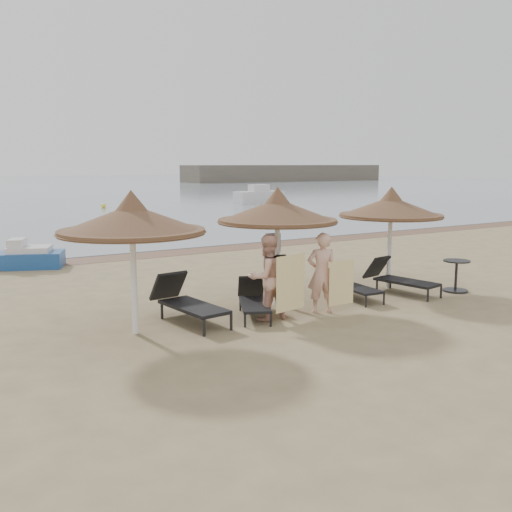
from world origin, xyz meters
The scene contains 19 objects.
ground centered at (0.00, 0.00, 0.00)m, with size 160.00×160.00×0.00m, color #99855D.
wet_sand_strip centered at (0.00, 9.40, 0.00)m, with size 200.00×1.60×0.01m, color brown.
palapa_left centered at (-3.15, 0.40, 2.18)m, with size 2.77×2.77×2.74m.
palapa_center centered at (0.41, 0.87, 2.16)m, with size 2.73×2.73×2.71m.
palapa_right centered at (3.92, 0.88, 2.11)m, with size 2.67×2.67×2.65m.
lounger_far_left centered at (-1.94, 0.73, 0.42)m, with size 0.96×2.19×0.95m.
lounger_near_left centered at (-0.51, 0.39, 0.35)m, with size 1.26×1.79×0.77m.
lounger_near_right centered at (2.30, 0.51, 0.35)m, with size 0.69×1.76×0.77m.
lounger_far_right centered at (3.68, 0.31, 0.39)m, with size 0.97×2.02×0.87m.
side_table centered at (5.06, -0.35, 0.38)m, with size 0.67×0.67×0.80m.
person_left centered at (-0.46, -0.07, 1.04)m, with size 0.95×0.62×2.08m, color #E4AB93.
person_right centered at (0.84, -0.22, 1.02)m, with size 0.94×0.61×2.05m, color #E4AB93.
towel_left centered at (-0.11, -0.42, 0.80)m, with size 0.82×0.18×1.16m.
towel_right centered at (1.19, -0.47, 0.67)m, with size 0.70×0.04×0.97m.
bag_patterned centered at (0.41, 1.05, 1.42)m, with size 0.35×0.16×0.43m.
bag_dark centered at (0.41, 0.71, 1.04)m, with size 0.23×0.13×0.31m.
pedal_boat centered at (-3.56, 8.93, 0.34)m, with size 2.26×1.81×0.91m.
buoy_mid centered at (5.61, 31.65, 0.17)m, with size 0.35×0.35×0.35m, color yellow.
buoy_right centered at (15.54, 22.93, 0.19)m, with size 0.38×0.38×0.38m, color yellow.
Camera 1 is at (-6.70, -9.79, 3.21)m, focal length 40.00 mm.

